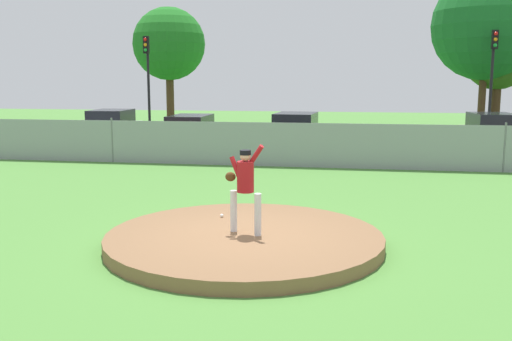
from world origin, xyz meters
TOP-DOWN VIEW (x-y plane):
  - ground_plane at (0.00, 6.00)m, footprint 80.00×80.00m
  - asphalt_strip at (0.00, 14.50)m, footprint 44.00×7.00m
  - pitchers_mound at (0.00, 0.00)m, footprint 5.29×5.29m
  - pitcher_youth at (0.01, 0.01)m, footprint 0.77×0.34m
  - baseball at (-0.72, 1.17)m, footprint 0.07×0.07m
  - chainlink_fence at (0.00, 10.00)m, footprint 35.49×0.07m
  - parked_car_champagne at (7.69, 14.55)m, footprint 2.04×4.26m
  - parked_car_charcoal at (-0.53, 14.66)m, footprint 2.10×4.45m
  - parked_car_white at (-9.21, 14.72)m, footprint 2.07×4.21m
  - parked_car_red at (-5.21, 14.16)m, footprint 1.91×4.81m
  - traffic_cone_orange at (-2.61, 12.16)m, footprint 0.40×0.40m
  - traffic_light_near at (-8.94, 18.96)m, footprint 0.28×0.46m
  - traffic_light_far at (8.54, 18.98)m, footprint 0.28×0.46m
  - tree_broad_left at (-9.46, 24.22)m, footprint 4.49×4.49m
  - tree_leaning_west at (8.82, 22.25)m, footprint 5.75×5.75m
  - tree_slender_far at (9.67, 22.98)m, footprint 3.72×3.72m

SIDE VIEW (x-z plane):
  - ground_plane at x=0.00m, z-range 0.00..0.00m
  - asphalt_strip at x=0.00m, z-range 0.00..0.01m
  - pitchers_mound at x=0.00m, z-range 0.00..0.24m
  - traffic_cone_orange at x=-2.61m, z-range -0.01..0.54m
  - baseball at x=-0.72m, z-range 0.24..0.31m
  - parked_car_red at x=-5.21m, z-range -0.02..1.55m
  - chainlink_fence at x=0.00m, z-range -0.05..1.66m
  - parked_car_charcoal at x=-0.53m, z-range -0.04..1.65m
  - parked_car_white at x=-9.21m, z-range -0.05..1.70m
  - parked_car_champagne at x=7.69m, z-range -0.05..1.72m
  - pitcher_youth at x=0.01m, z-range 0.37..2.09m
  - traffic_light_near at x=-8.94m, z-range 0.95..6.36m
  - traffic_light_far at x=8.54m, z-range 0.96..6.44m
  - tree_slender_far at x=9.67m, z-range 1.23..7.54m
  - tree_broad_left at x=-9.46m, z-range 1.51..9.09m
  - tree_leaning_west at x=8.82m, z-range 1.53..10.37m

